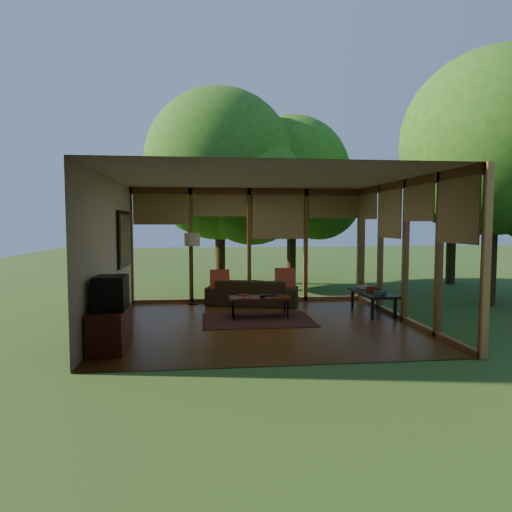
{
  "coord_description": "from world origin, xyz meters",
  "views": [
    {
      "loc": [
        -1.08,
        -8.3,
        1.87
      ],
      "look_at": [
        -0.04,
        0.7,
        1.22
      ],
      "focal_mm": 32.0,
      "sensor_mm": 36.0,
      "label": 1
    }
  ],
  "objects": [
    {
      "name": "coffee_table",
      "position": [
        0.01,
        0.54,
        0.39
      ],
      "size": [
        1.2,
        0.5,
        0.43
      ],
      "color": "#552517",
      "rests_on": "floor"
    },
    {
      "name": "ct_book_side",
      "position": [
        0.26,
        0.62,
        0.44
      ],
      "size": [
        0.21,
        0.17,
        0.03
      ],
      "primitive_type": "cube",
      "rotation": [
        0.0,
        0.0,
        0.18
      ],
      "color": "black",
      "rests_on": "coffee_table"
    },
    {
      "name": "tree_ne",
      "position": [
        1.63,
        5.66,
        3.35
      ],
      "size": [
        3.6,
        3.6,
        5.16
      ],
      "color": "#332412",
      "rests_on": "ground"
    },
    {
      "name": "tree_se",
      "position": [
        5.46,
        1.44,
        3.67
      ],
      "size": [
        4.17,
        4.17,
        5.76
      ],
      "color": "#332412",
      "rests_on": "ground"
    },
    {
      "name": "sofa",
      "position": [
        0.02,
        2.0,
        0.3
      ],
      "size": [
        2.19,
        1.3,
        0.6
      ],
      "primitive_type": "imported",
      "rotation": [
        0.0,
        0.0,
        2.88
      ],
      "color": "#332919",
      "rests_on": "floor"
    },
    {
      "name": "ct_bowl",
      "position": [
        0.06,
        0.44,
        0.46
      ],
      "size": [
        0.16,
        0.16,
        0.07
      ],
      "primitive_type": "ellipsoid",
      "color": "black",
      "rests_on": "coffee_table"
    },
    {
      "name": "pillow_right",
      "position": [
        0.77,
        1.95,
        0.61
      ],
      "size": [
        0.46,
        0.24,
        0.48
      ],
      "primitive_type": "cube",
      "rotation": [
        -0.21,
        0.0,
        0.0
      ],
      "color": "maroon",
      "rests_on": "sofa"
    },
    {
      "name": "console_book_b",
      "position": [
        2.4,
        0.79,
        0.5
      ],
      "size": [
        0.26,
        0.23,
        0.1
      ],
      "primitive_type": "cube",
      "rotation": [
        0.0,
        0.0,
        -0.39
      ],
      "color": "maroon",
      "rests_on": "side_console"
    },
    {
      "name": "wall_left",
      "position": [
        -2.75,
        0.0,
        1.35
      ],
      "size": [
        0.04,
        5.0,
        2.7
      ],
      "primitive_type": "cube",
      "color": "beige",
      "rests_on": "ground"
    },
    {
      "name": "media_cabinet",
      "position": [
        -2.47,
        -1.43,
        0.3
      ],
      "size": [
        0.5,
        1.0,
        0.6
      ],
      "primitive_type": "cube",
      "color": "#552517",
      "rests_on": "floor"
    },
    {
      "name": "side_console",
      "position": [
        2.4,
        0.74,
        0.41
      ],
      "size": [
        0.6,
        1.4,
        0.46
      ],
      "color": "black",
      "rests_on": "floor"
    },
    {
      "name": "window_wall_back",
      "position": [
        0.0,
        2.5,
        1.35
      ],
      "size": [
        5.5,
        0.12,
        2.7
      ],
      "primitive_type": "cube",
      "color": "brown",
      "rests_on": "ground"
    },
    {
      "name": "wall_front",
      "position": [
        0.0,
        -2.5,
        1.35
      ],
      "size": [
        5.5,
        0.04,
        2.7
      ],
      "primitive_type": "cube",
      "color": "beige",
      "rests_on": "ground"
    },
    {
      "name": "ceiling",
      "position": [
        0.0,
        0.0,
        2.7
      ],
      "size": [
        5.5,
        5.5,
        0.0
      ],
      "primitive_type": "plane",
      "rotation": [
        3.14,
        0.0,
        0.0
      ],
      "color": "silver",
      "rests_on": "ground"
    },
    {
      "name": "floor",
      "position": [
        0.0,
        0.0,
        0.0
      ],
      "size": [
        5.5,
        5.5,
        0.0
      ],
      "primitive_type": "plane",
      "color": "brown",
      "rests_on": "ground"
    },
    {
      "name": "ct_book_lower",
      "position": [
        -0.34,
        0.49,
        0.44
      ],
      "size": [
        0.23,
        0.18,
        0.03
      ],
      "primitive_type": "cube",
      "rotation": [
        0.0,
        0.0,
        -0.1
      ],
      "color": "#B6AEA5",
      "rests_on": "coffee_table"
    },
    {
      "name": "television",
      "position": [
        -2.45,
        -1.43,
        0.85
      ],
      "size": [
        0.45,
        0.55,
        0.5
      ],
      "primitive_type": "cube",
      "color": "black",
      "rests_on": "media_cabinet"
    },
    {
      "name": "console_book_c",
      "position": [
        2.4,
        1.19,
        0.49
      ],
      "size": [
        0.27,
        0.22,
        0.06
      ],
      "primitive_type": "cube",
      "rotation": [
        0.0,
        0.0,
        0.23
      ],
      "color": "#B6AEA5",
      "rests_on": "side_console"
    },
    {
      "name": "pillow_left",
      "position": [
        -0.73,
        1.95,
        0.6
      ],
      "size": [
        0.44,
        0.23,
        0.46
      ],
      "primitive_type": "cube",
      "rotation": [
        -0.21,
        0.0,
        0.0
      ],
      "color": "maroon",
      "rests_on": "sofa"
    },
    {
      "name": "exterior_lawn",
      "position": [
        8.0,
        8.0,
        -0.01
      ],
      "size": [
        40.0,
        40.0,
        0.0
      ],
      "primitive_type": "plane",
      "color": "#355821",
      "rests_on": "ground"
    },
    {
      "name": "tree_far",
      "position": [
        6.23,
        5.01,
        3.06
      ],
      "size": [
        2.59,
        2.59,
        4.37
      ],
      "color": "#332412",
      "rests_on": "ground"
    },
    {
      "name": "ct_book_upper",
      "position": [
        -0.34,
        0.49,
        0.47
      ],
      "size": [
        0.22,
        0.2,
        0.03
      ],
      "primitive_type": "cube",
      "rotation": [
        0.0,
        0.0,
        -0.45
      ],
      "color": "maroon",
      "rests_on": "coffee_table"
    },
    {
      "name": "wall_painting",
      "position": [
        -2.71,
        1.4,
        1.55
      ],
      "size": [
        0.06,
        1.35,
        1.15
      ],
      "color": "black",
      "rests_on": "wall_left"
    },
    {
      "name": "console_book_a",
      "position": [
        2.4,
        0.34,
        0.49
      ],
      "size": [
        0.21,
        0.16,
        0.07
      ],
      "primitive_type": "cube",
      "rotation": [
        0.0,
        0.0,
        0.08
      ],
      "color": "#386259",
      "rests_on": "side_console"
    },
    {
      "name": "rug",
      "position": [
        -0.05,
        0.36,
        0.01
      ],
      "size": [
        2.13,
        1.51,
        0.01
      ],
      "primitive_type": "cube",
      "color": "#6C2E0F",
      "rests_on": "floor"
    },
    {
      "name": "window_wall_right",
      "position": [
        2.75,
        0.0,
        1.35
      ],
      "size": [
        0.12,
        5.0,
        2.7
      ],
      "primitive_type": "cube",
      "color": "brown",
      "rests_on": "ground"
    },
    {
      "name": "floor_lamp",
      "position": [
        -1.34,
        2.28,
        1.41
      ],
      "size": [
        0.36,
        0.36,
        1.65
      ],
      "color": "black",
      "rests_on": "floor"
    },
    {
      "name": "tree_nw",
      "position": [
        -0.61,
        4.66,
        3.5
      ],
      "size": [
        4.22,
        4.22,
        5.62
      ],
      "color": "#332412",
      "rests_on": "ground"
    }
  ]
}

